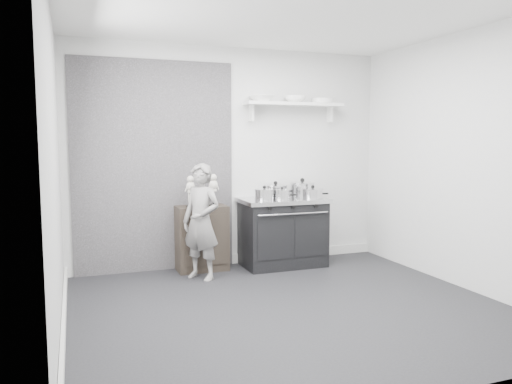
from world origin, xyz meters
TOP-DOWN VIEW (x-y plane):
  - ground at (0.00, 0.00)m, footprint 4.00×4.00m
  - room_shell at (-0.09, 0.15)m, footprint 4.02×3.62m
  - wall_shelf at (0.80, 1.68)m, footprint 1.30×0.26m
  - stove at (0.57, 1.48)m, footprint 1.06×0.66m
  - side_cabinet at (-0.43, 1.61)m, footprint 0.60×0.35m
  - child at (-0.53, 1.23)m, footprint 0.54×0.57m
  - pot_front_left at (0.29, 1.39)m, footprint 0.33×0.24m
  - pot_back_left at (0.53, 1.62)m, footprint 0.38×0.29m
  - pot_back_right at (0.88, 1.57)m, footprint 0.40×0.32m
  - pot_front_right at (0.91, 1.33)m, footprint 0.34×0.25m
  - pot_front_center at (0.50, 1.33)m, footprint 0.28×0.19m
  - skeleton_full at (-0.56, 1.61)m, footprint 0.12×0.08m
  - skeleton_torso at (-0.28, 1.61)m, footprint 0.12×0.08m
  - bowl_large at (0.36, 1.67)m, footprint 0.30×0.30m
  - bowl_small at (0.81, 1.67)m, footprint 0.26×0.26m
  - plate_stack at (1.20, 1.67)m, footprint 0.28×0.28m

SIDE VIEW (x-z plane):
  - ground at x=0.00m, z-range 0.00..0.00m
  - side_cabinet at x=-0.43m, z-range 0.00..0.78m
  - stove at x=0.57m, z-range 0.00..0.85m
  - child at x=-0.53m, z-range 0.00..1.31m
  - pot_front_right at x=0.91m, z-range 0.83..0.99m
  - pot_front_center at x=0.50m, z-range 0.83..0.99m
  - pot_front_left at x=0.29m, z-range 0.83..1.00m
  - pot_back_left at x=0.53m, z-range 0.82..1.03m
  - pot_back_right at x=0.88m, z-range 0.82..1.06m
  - skeleton_full at x=-0.56m, z-range 0.78..1.20m
  - skeleton_torso at x=-0.28m, z-range 0.78..1.22m
  - room_shell at x=-0.09m, z-range 0.28..2.99m
  - wall_shelf at x=0.80m, z-range 1.89..2.13m
  - plate_stack at x=1.20m, z-range 2.04..2.10m
  - bowl_large at x=0.36m, z-range 2.04..2.11m
  - bowl_small at x=0.81m, z-range 2.04..2.12m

